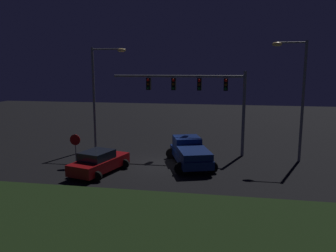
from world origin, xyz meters
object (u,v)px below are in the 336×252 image
(car_sedan, at_px, (99,162))
(street_lamp_left, at_px, (100,86))
(street_lamp_right, at_px, (297,87))
(pickup_truck, at_px, (190,151))
(traffic_signal_gantry, at_px, (200,90))
(stop_sign, at_px, (75,144))

(car_sedan, xyz_separation_m, street_lamp_left, (-2.28, 6.50, 4.54))
(street_lamp_right, bearing_deg, pickup_truck, -162.36)
(pickup_truck, xyz_separation_m, traffic_signal_gantry, (0.38, 3.14, 4.03))
(traffic_signal_gantry, xyz_separation_m, street_lamp_right, (6.96, -0.81, 0.35))
(street_lamp_left, bearing_deg, traffic_signal_gantry, -2.83)
(pickup_truck, relative_size, stop_sign, 2.58)
(pickup_truck, distance_m, street_lamp_left, 9.60)
(car_sedan, bearing_deg, pickup_truck, -45.97)
(street_lamp_left, height_order, street_lamp_right, street_lamp_right)
(car_sedan, bearing_deg, stop_sign, 75.43)
(street_lamp_left, xyz_separation_m, street_lamp_right, (15.17, -1.22, 0.09))
(pickup_truck, distance_m, traffic_signal_gantry, 5.13)
(car_sedan, height_order, traffic_signal_gantry, traffic_signal_gantry)
(car_sedan, distance_m, street_lamp_right, 14.68)
(traffic_signal_gantry, bearing_deg, pickup_truck, -96.90)
(traffic_signal_gantry, bearing_deg, street_lamp_left, 177.17)
(street_lamp_right, bearing_deg, traffic_signal_gantry, 173.36)
(traffic_signal_gantry, distance_m, street_lamp_left, 8.22)
(car_sedan, distance_m, stop_sign, 2.70)
(pickup_truck, height_order, street_lamp_right, street_lamp_right)
(pickup_truck, distance_m, car_sedan, 6.29)
(street_lamp_right, bearing_deg, stop_sign, -165.24)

